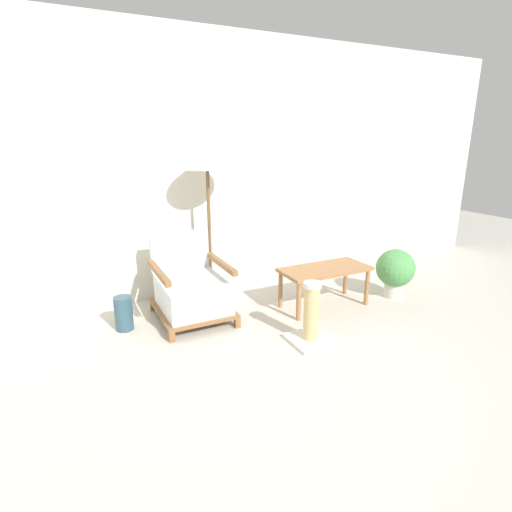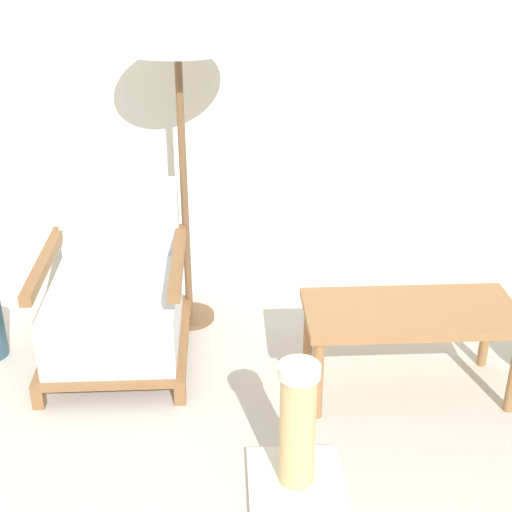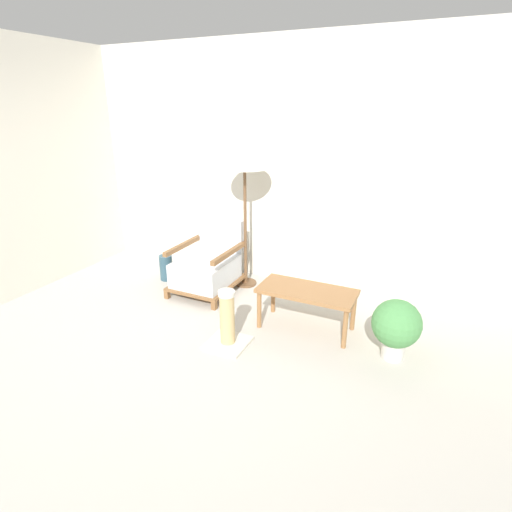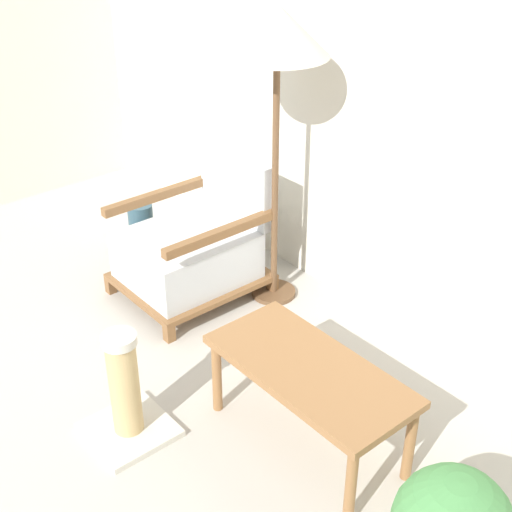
% 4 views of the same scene
% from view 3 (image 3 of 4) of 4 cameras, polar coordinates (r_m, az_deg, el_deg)
% --- Properties ---
extents(ground_plane, '(14.00, 14.00, 0.00)m').
position_cam_3_polar(ground_plane, '(3.39, -12.77, -16.21)').
color(ground_plane, '#B7B2A8').
extents(wall_back, '(8.00, 0.06, 2.70)m').
position_cam_3_polar(wall_back, '(4.63, 2.47, 12.57)').
color(wall_back, silver).
rests_on(wall_back, ground_plane).
extents(armchair, '(0.65, 0.77, 0.77)m').
position_cam_3_polar(armchair, '(4.57, -6.89, -1.54)').
color(armchair, brown).
rests_on(armchair, ground_plane).
extents(floor_lamp, '(0.52, 0.52, 1.61)m').
position_cam_3_polar(floor_lamp, '(4.39, -1.64, 13.28)').
color(floor_lamp, brown).
rests_on(floor_lamp, ground_plane).
extents(coffee_table, '(0.90, 0.42, 0.41)m').
position_cam_3_polar(coffee_table, '(3.76, 7.28, -5.50)').
color(coffee_table, olive).
rests_on(coffee_table, ground_plane).
extents(vase, '(0.16, 0.16, 0.31)m').
position_cam_3_polar(vase, '(4.98, -12.71, -1.61)').
color(vase, '#2D4C5B').
rests_on(vase, ground_plane).
extents(potted_plant, '(0.41, 0.41, 0.53)m').
position_cam_3_polar(potted_plant, '(3.54, 19.40, -9.35)').
color(potted_plant, beige).
rests_on(potted_plant, ground_plane).
extents(scratching_post, '(0.35, 0.35, 0.53)m').
position_cam_3_polar(scratching_post, '(3.57, -4.10, -9.75)').
color(scratching_post, beige).
rests_on(scratching_post, ground_plane).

